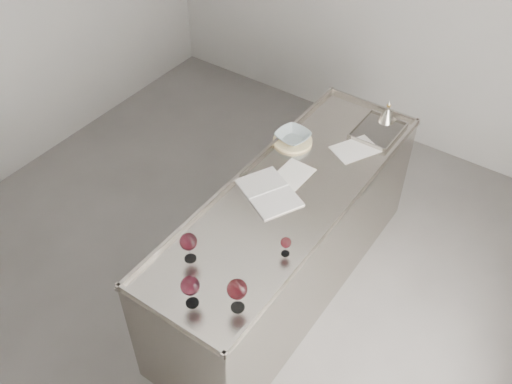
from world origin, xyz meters
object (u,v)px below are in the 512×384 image
Objects in this scene: counter at (288,241)px; wine_glass_right at (237,290)px; wine_glass_left at (188,242)px; wine_funnel at (387,115)px; wine_glass_middle at (190,286)px; ceramic_bowl at (293,136)px; wine_glass_small at (286,243)px; notebook at (269,192)px.

wine_glass_right reaches higher than counter.
wine_glass_left is 0.92× the size of wine_glass_right.
wine_glass_right is 1.18× the size of wine_funnel.
ceramic_bowl is (-0.31, 1.50, -0.10)m from wine_glass_middle.
wine_glass_small is 1.53m from wine_funnel.
wine_glass_middle reaches higher than ceramic_bowl.
notebook is (0.06, 0.72, -0.13)m from wine_glass_left.
wine_glass_small is at bearing -59.99° from ceramic_bowl.
wine_glass_small is 0.53m from notebook.
wine_glass_middle reaches higher than counter.
wine_glass_right is 0.47m from wine_glass_small.
wine_glass_middle is 0.40× the size of notebook.
wine_glass_small is at bearing 38.87° from wine_glass_left.
wine_glass_middle is at bearing -88.27° from counter.
wine_glass_small is at bearing -60.89° from counter.
counter is 11.76× the size of wine_glass_middle.
wine_glass_left is at bearing 131.65° from wine_glass_middle.
wine_glass_small is (0.22, 0.58, -0.05)m from wine_glass_middle.
wine_glass_middle reaches higher than wine_funnel.
wine_glass_left is (-0.18, -0.80, 0.61)m from counter.
wine_glass_left is at bearing -67.84° from notebook.
wine_glass_small is (0.25, -0.46, 0.56)m from counter.
wine_glass_left is at bearing -85.57° from ceramic_bowl.
wine_glass_right is at bearing -87.62° from wine_funnel.
wine_glass_small is 0.55× the size of ceramic_bowl.
wine_funnel is at bearing 54.28° from ceramic_bowl.
ceramic_bowl is at bearing 101.57° from wine_glass_middle.
wine_funnel is at bearing 79.63° from wine_glass_left.
counter is at bearing 77.56° from wine_glass_left.
wine_glass_middle reaches higher than wine_glass_left.
wine_glass_right is 0.93m from notebook.
wine_glass_right is (0.43, -0.12, 0.01)m from wine_glass_left.
ceramic_bowl is at bearing 120.01° from wine_glass_small.
wine_glass_middle is at bearing -151.65° from wine_glass_right.
notebook is at bearing -73.60° from ceramic_bowl.
wine_glass_small is at bearing -18.25° from notebook.
counter is 1.21m from wine_glass_middle.
counter is at bearing -98.81° from wine_funnel.
counter is at bearing -59.13° from ceramic_bowl.
wine_glass_right reaches higher than wine_glass_small.
wine_glass_left is at bearing -141.13° from wine_glass_small.
notebook is at bearing 113.53° from wine_glass_right.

